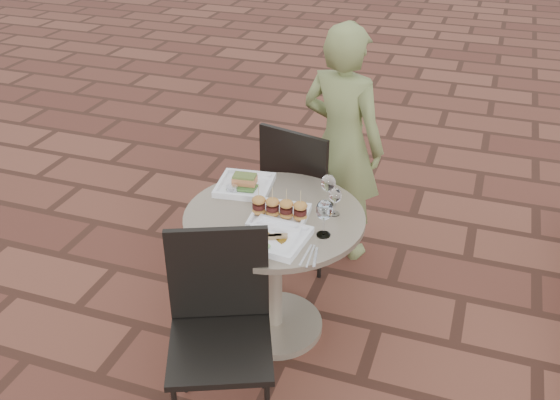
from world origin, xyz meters
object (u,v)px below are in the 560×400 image
(cafe_table, at_px, (274,255))
(diner, at_px, (342,144))
(chair_near, at_px, (220,316))
(chair_far, at_px, (302,184))
(plate_salmon, at_px, (245,184))
(plate_sliders, at_px, (279,212))
(plate_tuna, at_px, (275,238))

(cafe_table, height_order, diner, diner)
(chair_near, bearing_deg, diner, 60.34)
(chair_far, xyz_separation_m, chair_near, (0.02, -1.24, 0.00))
(chair_near, bearing_deg, plate_salmon, 80.67)
(chair_near, xyz_separation_m, diner, (0.16, 1.46, 0.19))
(cafe_table, xyz_separation_m, chair_far, (-0.06, 0.65, 0.07))
(chair_far, bearing_deg, chair_near, 104.28)
(plate_sliders, bearing_deg, chair_far, 98.06)
(cafe_table, height_order, plate_sliders, plate_sliders)
(chair_far, xyz_separation_m, plate_salmon, (-0.18, -0.45, 0.20))
(plate_salmon, bearing_deg, cafe_table, -40.23)
(plate_salmon, xyz_separation_m, plate_sliders, (0.28, -0.23, 0.02))
(chair_far, distance_m, plate_sliders, 0.72)
(chair_near, distance_m, plate_sliders, 0.61)
(plate_salmon, height_order, plate_tuna, plate_salmon)
(plate_salmon, distance_m, plate_sliders, 0.36)
(chair_near, height_order, plate_sliders, chair_near)
(cafe_table, distance_m, diner, 0.92)
(chair_near, bearing_deg, chair_far, 67.47)
(diner, relative_size, plate_sliders, 5.20)
(diner, xyz_separation_m, plate_tuna, (-0.04, -1.09, 0.00))
(cafe_table, xyz_separation_m, plate_sliders, (0.04, -0.03, 0.29))
(cafe_table, xyz_separation_m, plate_salmon, (-0.24, 0.20, 0.27))
(diner, xyz_separation_m, plate_salmon, (-0.36, -0.67, 0.01))
(chair_near, bearing_deg, plate_tuna, 48.54)
(plate_salmon, bearing_deg, chair_near, -75.95)
(diner, height_order, plate_salmon, diner)
(chair_far, distance_m, plate_tuna, 0.90)
(chair_near, relative_size, plate_salmon, 2.95)
(chair_far, relative_size, plate_tuna, 3.05)
(chair_far, height_order, plate_tuna, chair_far)
(plate_tuna, bearing_deg, diner, 87.92)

